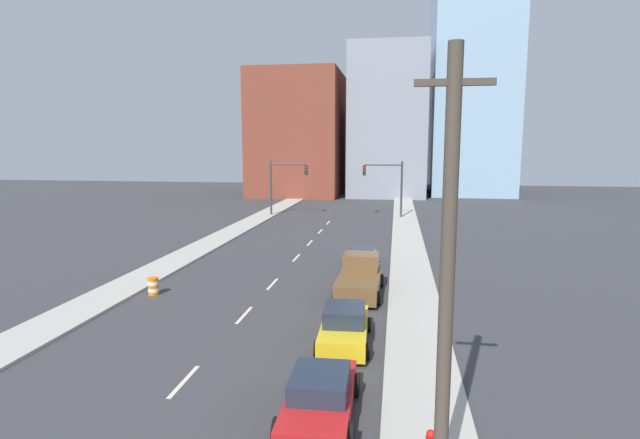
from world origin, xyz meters
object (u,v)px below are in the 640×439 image
traffic_signal_right (390,181)px  utility_pole_right_near (447,279)px  traffic_signal_left (281,180)px  sedan_gray (362,259)px  pickup_truck_brown (360,278)px  traffic_barrel (153,286)px  sedan_red (320,397)px  sedan_yellow (344,327)px

traffic_signal_right → utility_pole_right_near: size_ratio=0.63×
traffic_signal_left → sedan_gray: (10.91, -23.81, -3.45)m
traffic_signal_left → pickup_truck_brown: bearing=-69.2°
traffic_signal_left → sedan_gray: 26.42m
traffic_barrel → sedan_gray: size_ratio=0.20×
traffic_barrel → sedan_red: bearing=-45.1°
traffic_signal_right → sedan_red: size_ratio=1.35×
sedan_yellow → traffic_barrel: bearing=152.7°
traffic_signal_right → pickup_truck_brown: size_ratio=1.14×
traffic_signal_left → traffic_barrel: (0.26, -31.39, -3.60)m
utility_pole_right_near → sedan_gray: bearing=98.6°
utility_pole_right_near → pickup_truck_brown: utility_pole_right_near is taller
utility_pole_right_near → sedan_gray: 22.00m
sedan_red → pickup_truck_brown: (0.22, 12.69, 0.20)m
traffic_signal_right → sedan_yellow: 36.65m
utility_pole_right_near → pickup_truck_brown: size_ratio=1.80×
sedan_yellow → pickup_truck_brown: bearing=87.0°
utility_pole_right_near → sedan_yellow: bearing=109.5°
traffic_signal_left → sedan_red: (10.96, -42.14, -3.43)m
traffic_signal_right → sedan_yellow: size_ratio=1.35×
sedan_yellow → utility_pole_right_near: bearing=-72.7°
traffic_signal_right → traffic_signal_left: bearing=180.0°
traffic_barrel → pickup_truck_brown: 11.10m
sedan_red → sedan_yellow: 5.68m
utility_pole_right_near → sedan_red: 6.23m
utility_pole_right_near → traffic_barrel: bearing=135.4°
traffic_signal_right → sedan_red: bearing=-91.9°
traffic_signal_left → traffic_signal_right: 12.34m
traffic_signal_left → sedan_red: bearing=-75.4°
traffic_signal_left → utility_pole_right_near: size_ratio=0.63×
utility_pole_right_near → pickup_truck_brown: bearing=100.7°
traffic_signal_left → sedan_yellow: (11.08, -36.47, -3.38)m
pickup_truck_brown → traffic_barrel: bearing=-169.0°
traffic_barrel → sedan_gray: sedan_gray is taller
traffic_signal_left → traffic_signal_right: size_ratio=1.00×
sedan_red → pickup_truck_brown: 12.70m
traffic_barrel → sedan_gray: bearing=35.5°
sedan_yellow → sedan_gray: bearing=88.6°
sedan_red → traffic_signal_left: bearing=103.2°
traffic_signal_left → traffic_barrel: bearing=-89.5°
traffic_signal_right → sedan_gray: traffic_signal_right is taller
traffic_signal_right → traffic_barrel: bearing=-111.1°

